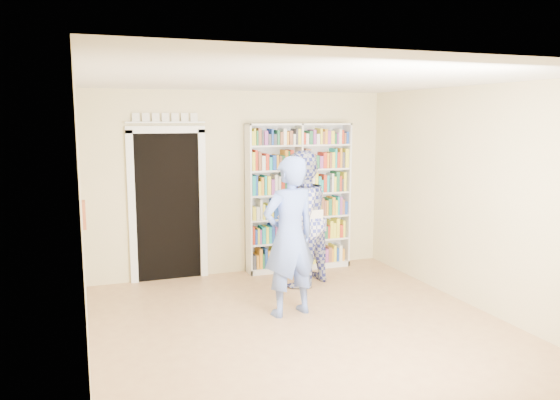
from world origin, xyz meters
The scene contains 11 objects.
floor centered at (0.00, 0.00, 0.00)m, with size 5.00×5.00×0.00m, color #A87751.
ceiling centered at (0.00, 0.00, 2.70)m, with size 5.00×5.00×0.00m, color white.
wall_back centered at (0.00, 2.50, 1.35)m, with size 4.50×4.50×0.00m, color beige.
wall_left centered at (-2.25, 0.00, 1.35)m, with size 5.00×5.00×0.00m, color beige.
wall_right centered at (2.25, 0.00, 1.35)m, with size 5.00×5.00×0.00m, color beige.
bookshelf centered at (0.85, 2.34, 1.13)m, with size 1.62×0.30×2.23m.
doorway centered at (-1.10, 2.48, 1.18)m, with size 1.10×0.08×2.43m.
wall_art centered at (-2.23, 0.20, 1.40)m, with size 0.03×0.25×0.25m, color brown.
man_blue centered at (0.01, 0.55, 0.94)m, with size 0.69×0.45×1.88m, color #5F7CD3.
man_plaid centered at (0.57, 1.57, 0.94)m, with size 0.91×0.71×1.87m, color #343DA0.
paper_sheet centered at (0.70, 1.34, 0.95)m, with size 0.20×0.01×0.28m, color white.
Camera 1 is at (-2.23, -5.25, 2.32)m, focal length 35.00 mm.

